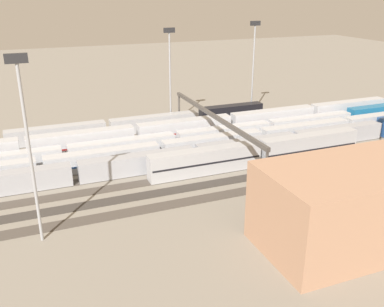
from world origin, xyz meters
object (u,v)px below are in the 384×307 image
Objects in this scene: light_mast_0 at (254,56)px; train_on_track_4 at (213,144)px; signal_gantry at (214,119)px; train_on_track_5 at (189,156)px; train_on_track_0 at (102,129)px; train_on_track_2 at (185,130)px; train_on_track_3 at (170,141)px; light_mast_2 at (170,64)px; train_on_track_6 at (259,153)px; light_mast_1 at (26,128)px.

train_on_track_4 is at bearing 46.02° from light_mast_0.
light_mast_0 reaches higher than signal_gantry.
train_on_track_5 is 3.09× the size of signal_gantry.
train_on_track_5 is at bearing 117.77° from train_on_track_0.
light_mast_0 is at bearing -152.12° from train_on_track_2.
train_on_track_2 reaches higher than train_on_track_0.
signal_gantry reaches higher than train_on_track_5.
train_on_track_2 is (-5.51, -5.00, 0.52)m from train_on_track_3.
light_mast_0 is 1.04× the size of light_mast_2.
light_mast_2 reaches higher than train_on_track_4.
light_mast_2 is (7.99, -32.51, 13.57)m from train_on_track_6.
train_on_track_5 is at bearing 72.14° from train_on_track_2.
train_on_track_4 is 9.09m from train_on_track_5.
train_on_track_0 is at bearing 7.62° from light_mast_2.
train_on_track_3 is 38.80m from light_mast_0.
train_on_track_4 is at bearing -148.31° from light_mast_1.
light_mast_1 is 57.94m from light_mast_2.
light_mast_2 reaches higher than signal_gantry.
train_on_track_6 is (-5.99, 10.00, 0.60)m from train_on_track_4.
light_mast_1 is at bearing 31.26° from train_on_track_5.
train_on_track_0 is 3.61× the size of light_mast_2.
light_mast_0 is (-22.60, -23.42, 14.68)m from train_on_track_4.
train_on_track_3 is 1.16× the size of train_on_track_2.
train_on_track_3 is at bearing 42.22° from train_on_track_2.
train_on_track_6 is 47.76m from light_mast_1.
light_mast_2 is at bearing -84.91° from train_on_track_4.
train_on_track_2 is 18.49m from light_mast_2.
train_on_track_6 is 14.48m from train_on_track_5.
light_mast_1 reaches higher than train_on_track_3.
train_on_track_0 is (12.48, -15.00, 0.02)m from train_on_track_3.
train_on_track_0 is at bearing -43.68° from signal_gantry.
signal_gantry reaches higher than train_on_track_0.
train_on_track_3 is at bearing -31.16° from train_on_track_4.
light_mast_2 is (-35.58, -45.72, -0.86)m from light_mast_1.
train_on_track_3 is at bearing -30.58° from signal_gantry.
train_on_track_6 is (-26.74, 30.00, 0.52)m from train_on_track_0.
light_mast_1 is (43.58, 13.21, 14.43)m from train_on_track_6.
train_on_track_3 is 11.38m from signal_gantry.
signal_gantry is (-2.95, 10.00, 5.21)m from train_on_track_2.
light_mast_0 is at bearing -149.18° from train_on_track_3.
train_on_track_5 is (4.83, 15.00, -0.52)m from train_on_track_2.
train_on_track_2 is at bearing -136.36° from light_mast_1.
train_on_track_0 is 48.72m from light_mast_1.
light_mast_1 is 1.06× the size of light_mast_2.
train_on_track_6 reaches higher than train_on_track_0.
light_mast_0 reaches higher than train_on_track_6.
signal_gantry is (-37.78, -23.21, -9.24)m from light_mast_1.
light_mast_1 reaches higher than train_on_track_0.
signal_gantry is at bearing 180.00° from train_on_track_4.
train_on_track_3 is at bearing 70.31° from light_mast_2.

